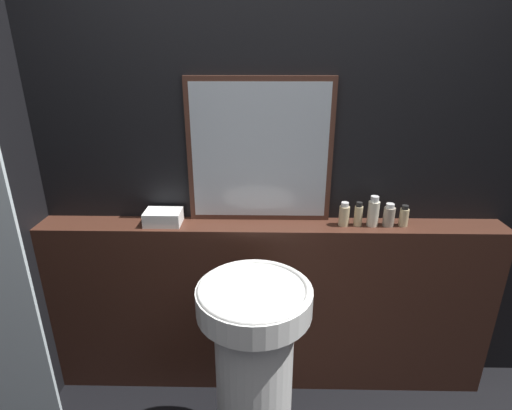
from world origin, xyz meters
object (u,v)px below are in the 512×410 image
pedestal_sink (254,366)px  hand_soap_bottle (404,216)px  mirror (260,152)px  shampoo_bottle (344,215)px  conditioner_bottle (358,215)px  lotion_bottle (373,212)px  body_wash_bottle (389,216)px  towel_stack (163,217)px

pedestal_sink → hand_soap_bottle: size_ratio=8.52×
mirror → shampoo_bottle: (0.42, -0.07, -0.30)m
shampoo_bottle → conditioner_bottle: 0.07m
hand_soap_bottle → conditioner_bottle: bearing=-180.0°
mirror → lotion_bottle: bearing=-7.4°
body_wash_bottle → conditioner_bottle: bearing=180.0°
body_wash_bottle → towel_stack: bearing=180.0°
pedestal_sink → conditioner_bottle: 0.87m
towel_stack → lotion_bottle: (1.05, 0.00, 0.04)m
hand_soap_bottle → body_wash_bottle: bearing=-180.0°
towel_stack → body_wash_bottle: 1.13m
towel_stack → lotion_bottle: bearing=0.0°
towel_stack → shampoo_bottle: shampoo_bottle is taller
shampoo_bottle → body_wash_bottle: 0.22m
body_wash_bottle → hand_soap_bottle: size_ratio=1.08×
mirror → hand_soap_bottle: mirror is taller
hand_soap_bottle → mirror: bearing=174.2°
lotion_bottle → pedestal_sink: bearing=-140.9°
towel_stack → conditioner_bottle: conditioner_bottle is taller
pedestal_sink → body_wash_bottle: bearing=35.5°
mirror → conditioner_bottle: size_ratio=5.77×
lotion_bottle → shampoo_bottle: bearing=180.0°
pedestal_sink → shampoo_bottle: size_ratio=7.56×
pedestal_sink → mirror: 0.99m
shampoo_bottle → hand_soap_bottle: 0.30m
conditioner_bottle → lotion_bottle: bearing=0.0°
shampoo_bottle → conditioner_bottle: conditioner_bottle is taller
lotion_bottle → hand_soap_bottle: lotion_bottle is taller
towel_stack → conditioner_bottle: (0.98, -0.00, 0.02)m
towel_stack → body_wash_bottle: bearing=-0.0°
mirror → pedestal_sink: bearing=-91.6°
pedestal_sink → hand_soap_bottle: (0.74, 0.47, 0.52)m
pedestal_sink → mirror: bearing=88.4°
lotion_bottle → hand_soap_bottle: bearing=0.0°
lotion_bottle → body_wash_bottle: lotion_bottle is taller
pedestal_sink → towel_stack: 0.84m
towel_stack → hand_soap_bottle: (1.21, 0.00, 0.02)m
mirror → conditioner_bottle: (0.49, -0.07, -0.30)m
conditioner_bottle → pedestal_sink: bearing=-137.1°
pedestal_sink → mirror: (0.02, 0.55, 0.83)m
pedestal_sink → body_wash_bottle: (0.66, 0.47, 0.53)m
body_wash_bottle → lotion_bottle: bearing=180.0°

